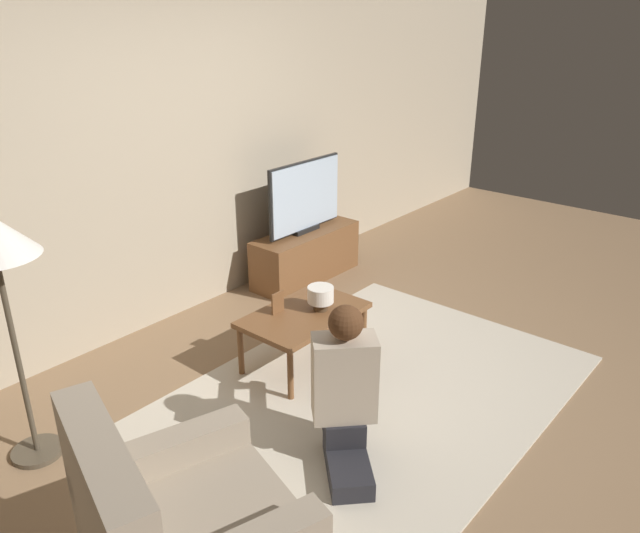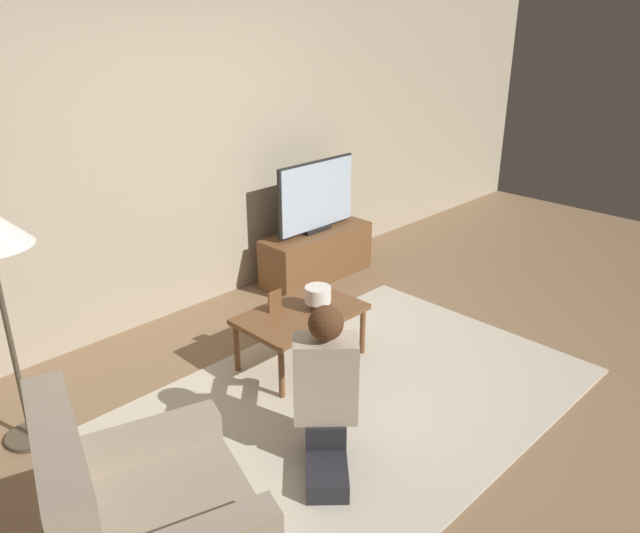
% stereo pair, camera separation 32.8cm
% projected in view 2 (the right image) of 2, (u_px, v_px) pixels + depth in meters
% --- Properties ---
extents(ground_plane, '(10.00, 10.00, 0.00)m').
position_uv_depth(ground_plane, '(358.00, 401.00, 3.98)').
color(ground_plane, '#896B4C').
extents(wall_back, '(10.00, 0.06, 2.60)m').
position_uv_depth(wall_back, '(172.00, 153.00, 4.73)').
color(wall_back, tan).
rests_on(wall_back, ground_plane).
extents(rug, '(2.95, 2.00, 0.02)m').
position_uv_depth(rug, '(358.00, 400.00, 3.98)').
color(rug, beige).
rests_on(rug, ground_plane).
extents(tv_stand, '(1.10, 0.38, 0.45)m').
position_uv_depth(tv_stand, '(317.00, 255.00, 5.69)').
color(tv_stand, brown).
rests_on(tv_stand, ground_plane).
extents(tv, '(0.88, 0.08, 0.64)m').
position_uv_depth(tv, '(316.00, 196.00, 5.48)').
color(tv, black).
rests_on(tv, tv_stand).
extents(coffee_table, '(0.86, 0.53, 0.40)m').
position_uv_depth(coffee_table, '(301.00, 317.00, 4.27)').
color(coffee_table, brown).
rests_on(coffee_table, ground_plane).
extents(person_kneeling, '(0.73, 0.75, 0.92)m').
position_uv_depth(person_kneeling, '(326.00, 387.00, 3.31)').
color(person_kneeling, '#232328').
rests_on(person_kneeling, rug).
extents(picture_frame, '(0.11, 0.01, 0.15)m').
position_uv_depth(picture_frame, '(275.00, 301.00, 4.23)').
color(picture_frame, brown).
rests_on(picture_frame, coffee_table).
extents(table_lamp, '(0.18, 0.18, 0.17)m').
position_uv_depth(table_lamp, '(318.00, 296.00, 4.24)').
color(table_lamp, '#4C3823').
rests_on(table_lamp, coffee_table).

